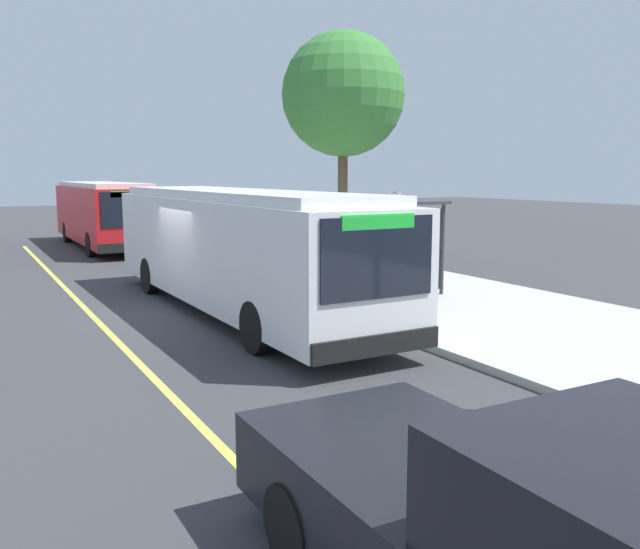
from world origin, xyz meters
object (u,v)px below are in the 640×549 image
object	(u,v)px
transit_bus_main	(237,246)
route_sign_post	(394,238)
pedestrian_commuter	(314,250)
waiting_bench	(403,271)
transit_bus_second	(103,212)

from	to	relation	value
transit_bus_main	route_sign_post	distance (m)	3.90
route_sign_post	pedestrian_commuter	world-z (taller)	route_sign_post
pedestrian_commuter	waiting_bench	bearing A→B (deg)	39.53
transit_bus_second	route_sign_post	world-z (taller)	same
waiting_bench	pedestrian_commuter	distance (m)	2.73
transit_bus_main	pedestrian_commuter	distance (m)	3.99
transit_bus_main	pedestrian_commuter	size ratio (longest dim) A/B	7.12
transit_bus_main	pedestrian_commuter	xyz separation A→B (m)	(-2.20, 3.30, -0.50)
route_sign_post	transit_bus_second	bearing A→B (deg)	-172.74
transit_bus_main	transit_bus_second	bearing A→B (deg)	-179.98
route_sign_post	pedestrian_commuter	bearing A→B (deg)	170.81
transit_bus_second	route_sign_post	bearing A→B (deg)	7.26
route_sign_post	waiting_bench	bearing A→B (deg)	140.90
transit_bus_second	route_sign_post	distance (m)	19.48
pedestrian_commuter	route_sign_post	bearing A→B (deg)	-9.19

